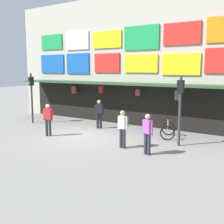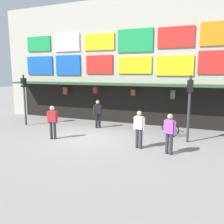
{
  "view_description": "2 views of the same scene",
  "coord_description": "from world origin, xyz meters",
  "views": [
    {
      "loc": [
        9.25,
        -11.09,
        3.44
      ],
      "look_at": [
        1.75,
        0.1,
        1.4
      ],
      "focal_mm": 45.14,
      "sensor_mm": 36.0,
      "label": 1
    },
    {
      "loc": [
        5.56,
        -10.44,
        3.3
      ],
      "look_at": [
        0.87,
        1.06,
        1.21
      ],
      "focal_mm": 37.31,
      "sensor_mm": 36.0,
      "label": 2
    }
  ],
  "objects": [
    {
      "name": "shopfront",
      "position": [
        0.0,
        4.57,
        3.96
      ],
      "size": [
        18.0,
        2.6,
        8.0
      ],
      "color": "#B2AD9E",
      "rests_on": "ground"
    },
    {
      "name": "pedestrian_in_green",
      "position": [
        -1.48,
        -1.03,
        0.95
      ],
      "size": [
        0.49,
        0.35,
        1.68
      ],
      "color": "#2D2D38",
      "rests_on": "ground"
    },
    {
      "name": "traffic_light_near",
      "position": [
        -5.04,
        0.95,
        2.14
      ],
      "size": [
        0.32,
        0.35,
        3.2
      ],
      "color": "#38383D",
      "rests_on": "ground"
    },
    {
      "name": "traffic_light_far",
      "position": [
        4.83,
        0.97,
        2.14
      ],
      "size": [
        0.3,
        0.33,
        3.2
      ],
      "color": "#38383D",
      "rests_on": "ground"
    },
    {
      "name": "bicycle_parked",
      "position": [
        3.83,
        2.09,
        0.39
      ],
      "size": [
        1.07,
        1.34,
        1.05
      ],
      "color": "black",
      "rests_on": "ground"
    },
    {
      "name": "pedestrian_in_blue",
      "position": [
        4.26,
        -1.08,
        0.95
      ],
      "size": [
        0.51,
        0.31,
        1.68
      ],
      "color": "#2D2D38",
      "rests_on": "ground"
    },
    {
      "name": "pedestrian_in_purple",
      "position": [
        2.92,
        -0.79,
        0.98
      ],
      "size": [
        0.52,
        0.39,
        1.68
      ],
      "color": "#2D2D38",
      "rests_on": "ground"
    },
    {
      "name": "pedestrian_in_black",
      "position": [
        -0.43,
        2.0,
        0.95
      ],
      "size": [
        0.44,
        0.39,
        1.68
      ],
      "color": "black",
      "rests_on": "ground"
    },
    {
      "name": "ground_plane",
      "position": [
        0.0,
        0.0,
        0.0
      ],
      "size": [
        80.0,
        80.0,
        0.0
      ],
      "primitive_type": "plane",
      "color": "gray"
    }
  ]
}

